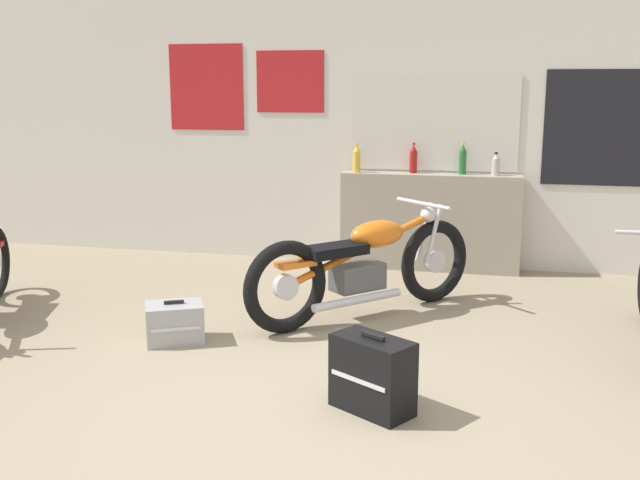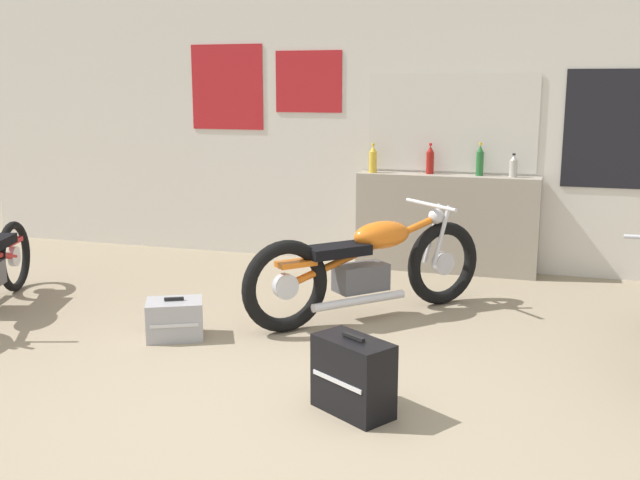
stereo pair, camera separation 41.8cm
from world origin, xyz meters
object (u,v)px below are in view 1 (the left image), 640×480
object	(u,v)px
bottle_leftmost	(357,159)
bottle_center	(463,160)
bottle_left_center	(413,159)
bottle_right_center	(496,165)
hard_case_silver	(175,323)
hard_case_black	(372,375)
motorcycle_orange	(365,265)

from	to	relation	value
bottle_leftmost	bottle_center	bearing A→B (deg)	3.42
bottle_left_center	bottle_right_center	xyz separation A→B (m)	(0.80, -0.03, -0.03)
hard_case_silver	hard_case_black	world-z (taller)	hard_case_black
bottle_right_center	motorcycle_orange	distance (m)	2.07
bottle_leftmost	motorcycle_orange	bearing A→B (deg)	-77.36
motorcycle_orange	bottle_leftmost	bearing A→B (deg)	102.64
bottle_center	motorcycle_orange	size ratio (longest dim) A/B	0.19
motorcycle_orange	bottle_right_center	bearing A→B (deg)	60.07
hard_case_silver	bottle_right_center	bearing A→B (deg)	49.70
bottle_center	hard_case_black	world-z (taller)	bottle_center
bottle_right_center	hard_case_silver	xyz separation A→B (m)	(-2.21, -2.61, -0.92)
bottle_left_center	hard_case_black	size ratio (longest dim) A/B	0.57
motorcycle_orange	hard_case_silver	xyz separation A→B (m)	(-1.23, -0.91, -0.28)
bottle_right_center	bottle_left_center	bearing A→B (deg)	177.91
bottle_leftmost	hard_case_black	size ratio (longest dim) A/B	0.56
bottle_leftmost	bottle_left_center	size ratio (longest dim) A/B	0.97
bottle_left_center	motorcycle_orange	bearing A→B (deg)	-96.10
bottle_center	bottle_right_center	world-z (taller)	bottle_center
bottle_right_center	hard_case_black	distance (m)	3.61
bottle_center	hard_case_silver	bearing A→B (deg)	-125.76
bottle_leftmost	bottle_center	distance (m)	1.04
motorcycle_orange	hard_case_black	size ratio (longest dim) A/B	3.18
bottle_left_center	hard_case_silver	size ratio (longest dim) A/B	0.61
bottle_leftmost	bottle_right_center	xyz separation A→B (m)	(1.35, 0.04, -0.03)
bottle_center	bottle_right_center	xyz separation A→B (m)	(0.32, -0.03, -0.04)
bottle_center	motorcycle_orange	distance (m)	1.97
bottle_leftmost	bottle_center	world-z (taller)	bottle_center
bottle_leftmost	bottle_center	size ratio (longest dim) A/B	0.91
bottle_right_center	hard_case_black	world-z (taller)	bottle_right_center
bottle_leftmost	hard_case_black	bearing A→B (deg)	-78.24
hard_case_black	motorcycle_orange	bearing A→B (deg)	100.91
bottle_center	bottle_left_center	bearing A→B (deg)	179.55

